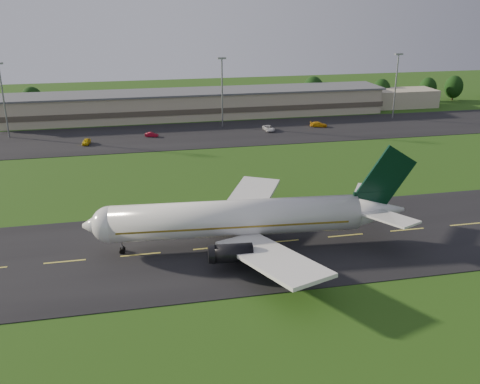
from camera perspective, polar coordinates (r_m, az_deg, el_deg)
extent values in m
plane|color=#1E4411|center=(85.69, 4.35, -5.35)|extent=(360.00, 360.00, 0.00)
cube|color=black|center=(85.67, 4.35, -5.32)|extent=(220.00, 30.00, 0.10)
cube|color=black|center=(152.28, -3.20, 6.19)|extent=(260.00, 30.00, 0.10)
cylinder|color=white|center=(82.11, -0.41, -2.79)|extent=(38.32, 8.55, 5.60)
sphere|color=white|center=(82.17, -13.70, -3.38)|extent=(5.60, 5.60, 5.60)
cone|color=white|center=(82.43, -15.08, -3.44)|extent=(4.41, 5.67, 5.38)
cone|color=white|center=(87.55, 14.37, -1.95)|extent=(9.40, 6.17, 5.49)
cube|color=olive|center=(82.19, -0.76, -3.03)|extent=(35.33, 8.36, 0.28)
cube|color=black|center=(82.03, -14.15, -3.05)|extent=(2.23, 3.15, 0.65)
cube|color=white|center=(73.41, 3.39, -7.05)|extent=(12.94, 20.22, 2.20)
cube|color=white|center=(93.21, 0.89, -0.91)|extent=(15.20, 20.02, 2.20)
cube|color=white|center=(82.96, 15.66, -2.66)|extent=(7.06, 9.39, 0.91)
cube|color=white|center=(91.56, 13.30, -0.27)|extent=(7.94, 9.32, 0.91)
cube|color=black|center=(86.37, 13.55, -0.90)|extent=(5.03, 0.94, 3.00)
cube|color=black|center=(86.06, 15.31, 1.48)|extent=(9.44, 1.19, 10.55)
cylinder|color=black|center=(75.54, -0.79, -6.53)|extent=(5.79, 3.13, 2.70)
cylinder|color=black|center=(90.04, -1.99, -1.98)|extent=(5.79, 3.13, 2.70)
cube|color=tan|center=(174.64, -4.47, 9.30)|extent=(120.00, 15.00, 8.00)
cube|color=#4C4438|center=(174.79, -4.46, 9.05)|extent=(121.00, 15.40, 1.60)
cube|color=#595B60|center=(173.91, -4.50, 10.65)|extent=(122.00, 16.00, 0.50)
cube|color=tan|center=(198.17, 16.24, 9.58)|extent=(28.00, 11.00, 6.00)
cylinder|color=gray|center=(159.77, -23.88, 8.83)|extent=(0.44, 0.44, 20.00)
cylinder|color=gray|center=(158.75, -1.92, 10.46)|extent=(0.44, 0.44, 20.00)
cube|color=gray|center=(157.36, -1.96, 14.08)|extent=(2.40, 1.20, 0.50)
cylinder|color=gray|center=(176.72, 16.25, 10.68)|extent=(0.44, 0.44, 20.00)
cube|color=gray|center=(175.47, 16.58, 13.92)|extent=(2.40, 1.20, 0.50)
cylinder|color=black|center=(187.11, -21.15, 7.97)|extent=(0.56, 0.56, 3.03)
ellipsoid|color=black|center=(186.44, -21.29, 9.08)|extent=(7.07, 7.07, 8.84)
cylinder|color=black|center=(183.05, -15.11, 8.31)|extent=(0.56, 0.56, 2.55)
ellipsoid|color=black|center=(182.46, -15.20, 9.27)|extent=(5.96, 5.96, 7.45)
cylinder|color=black|center=(195.51, 7.76, 9.64)|extent=(0.56, 0.56, 3.20)
ellipsoid|color=black|center=(194.85, 7.82, 10.77)|extent=(7.46, 7.46, 9.33)
cylinder|color=black|center=(203.30, 14.75, 9.51)|extent=(0.56, 0.56, 2.79)
ellipsoid|color=black|center=(202.74, 14.84, 10.45)|extent=(6.51, 6.51, 8.13)
cylinder|color=black|center=(213.18, 19.29, 9.51)|extent=(0.56, 0.56, 2.73)
ellipsoid|color=black|center=(212.65, 19.39, 10.39)|extent=(6.37, 6.37, 7.96)
cylinder|color=black|center=(218.31, 21.72, 9.46)|extent=(0.56, 0.56, 2.87)
ellipsoid|color=black|center=(217.77, 21.84, 10.37)|extent=(6.70, 6.70, 8.38)
imported|color=yellow|center=(146.67, -16.07, 5.19)|extent=(2.32, 4.49, 1.46)
imported|color=maroon|center=(150.74, -9.41, 6.06)|extent=(3.89, 2.37, 1.21)
imported|color=silver|center=(155.79, 3.08, 6.81)|extent=(2.82, 5.54, 1.50)
imported|color=#F1AC0E|center=(162.07, 8.38, 7.15)|extent=(5.50, 3.57, 1.48)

